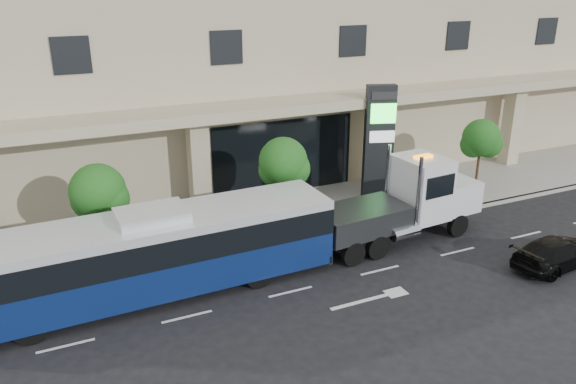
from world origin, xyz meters
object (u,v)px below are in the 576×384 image
city_bus (155,252)px  black_sedan (556,252)px  tow_truck (405,203)px  signage_pylon (379,142)px

city_bus → black_sedan: 16.02m
tow_truck → black_sedan: size_ratio=2.15×
city_bus → black_sedan: bearing=-18.3°
black_sedan → tow_truck: bearing=33.6°
black_sedan → signage_pylon: (-2.64, 9.34, 2.57)m
signage_pylon → tow_truck: bearing=-89.7°
tow_truck → signage_pylon: 5.01m
tow_truck → signage_pylon: bearing=67.6°
tow_truck → signage_pylon: size_ratio=1.54×
signage_pylon → black_sedan: bearing=-55.8°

